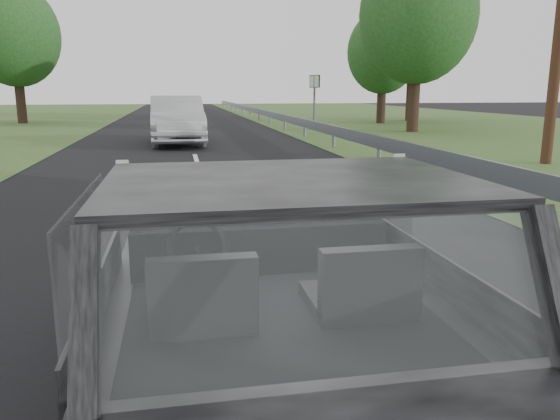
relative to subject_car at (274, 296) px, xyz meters
name	(u,v)px	position (x,y,z in m)	size (l,w,h in m)	color
ground	(275,414)	(0.00, 0.00, -0.72)	(140.00, 140.00, 0.00)	black
subject_car	(274,296)	(0.00, 0.00, 0.00)	(1.80, 4.00, 1.45)	black
dashboard	(257,243)	(0.00, 0.62, 0.12)	(1.58, 0.45, 0.30)	black
driver_seat	(202,293)	(-0.40, -0.29, 0.16)	(0.50, 0.72, 0.42)	black
passenger_seat	(363,282)	(0.40, -0.29, 0.16)	(0.50, 0.72, 0.42)	black
steering_wheel	(197,248)	(-0.40, 0.33, 0.20)	(0.36, 0.36, 0.04)	black
cat	(274,206)	(0.11, 0.64, 0.36)	(0.57, 0.18, 0.26)	gray
guardrail	(375,141)	(4.30, 10.00, -0.15)	(0.05, 90.00, 0.32)	gray
other_car	(177,120)	(-0.45, 16.52, 0.09)	(1.95, 4.93, 1.62)	#B5B7BA
highway_sign	(314,101)	(6.18, 23.51, 0.53)	(0.10, 1.01, 2.51)	#0D401D
tree_1	(417,43)	(9.74, 19.96, 3.03)	(4.95, 4.95, 7.50)	#1E4418
tree_2	(383,69)	(10.63, 26.13, 2.20)	(3.86, 3.86, 5.84)	#1E4418
tree_3	(414,39)	(13.20, 28.05, 3.93)	(6.14, 6.14, 9.31)	#1E4418
tree_6	(16,56)	(-8.79, 29.74, 2.87)	(4.74, 4.74, 7.19)	#1E4418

